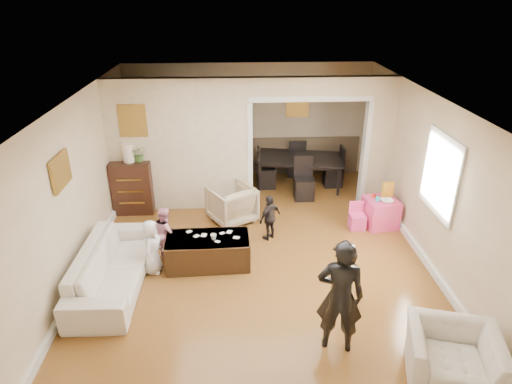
{
  "coord_description": "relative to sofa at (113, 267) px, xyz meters",
  "views": [
    {
      "loc": [
        -0.32,
        -6.24,
        4.08
      ],
      "look_at": [
        0.0,
        0.2,
        1.05
      ],
      "focal_mm": 30.71,
      "sensor_mm": 36.0,
      "label": 1
    }
  ],
  "objects": [
    {
      "name": "floor",
      "position": [
        2.18,
        0.75,
        -0.32
      ],
      "size": [
        7.0,
        7.0,
        0.0
      ],
      "primitive_type": "plane",
      "color": "#945A26",
      "rests_on": "ground"
    },
    {
      "name": "partition_left",
      "position": [
        0.8,
        2.55,
        0.98
      ],
      "size": [
        2.75,
        0.18,
        2.6
      ],
      "primitive_type": "cube",
      "color": "beige",
      "rests_on": "ground"
    },
    {
      "name": "partition_right",
      "position": [
        4.65,
        2.55,
        0.98
      ],
      "size": [
        0.55,
        0.18,
        2.6
      ],
      "primitive_type": "cube",
      "color": "beige",
      "rests_on": "ground"
    },
    {
      "name": "partition_header",
      "position": [
        3.28,
        2.55,
        2.1
      ],
      "size": [
        2.22,
        0.18,
        0.35
      ],
      "primitive_type": "cube",
      "color": "beige",
      "rests_on": "partition_right"
    },
    {
      "name": "window_pane",
      "position": [
        4.91,
        0.35,
        1.23
      ],
      "size": [
        0.03,
        0.95,
        1.1
      ],
      "primitive_type": "cube",
      "color": "white",
      "rests_on": "ground"
    },
    {
      "name": "framed_art_partition",
      "position": [
        -0.02,
        2.45,
        1.53
      ],
      "size": [
        0.45,
        0.03,
        0.55
      ],
      "primitive_type": "cube",
      "color": "brown",
      "rests_on": "partition_left"
    },
    {
      "name": "framed_art_sofa_wall",
      "position": [
        -0.53,
        0.15,
        1.48
      ],
      "size": [
        0.03,
        0.55,
        0.4
      ],
      "primitive_type": "cube",
      "color": "brown"
    },
    {
      "name": "framed_art_alcove",
      "position": [
        3.28,
        4.19,
        1.38
      ],
      "size": [
        0.45,
        0.03,
        0.55
      ],
      "primitive_type": "cube",
      "color": "brown"
    },
    {
      "name": "sofa",
      "position": [
        0.0,
        0.0,
        0.0
      ],
      "size": [
        0.9,
        2.23,
        0.65
      ],
      "primitive_type": "imported",
      "rotation": [
        0.0,
        0.0,
        1.55
      ],
      "color": "silver",
      "rests_on": "ground"
    },
    {
      "name": "armchair_back",
      "position": [
        1.77,
        1.92,
        0.03
      ],
      "size": [
        1.05,
        1.05,
        0.71
      ],
      "primitive_type": "imported",
      "rotation": [
        0.0,
        0.0,
        3.69
      ],
      "color": "tan",
      "rests_on": "ground"
    },
    {
      "name": "armchair_front",
      "position": [
        4.23,
        -1.96,
        -0.01
      ],
      "size": [
        1.16,
        1.08,
        0.63
      ],
      "primitive_type": "imported",
      "rotation": [
        0.0,
        0.0,
        -0.27
      ],
      "color": "silver",
      "rests_on": "ground"
    },
    {
      "name": "dresser",
      "position": [
        -0.17,
        2.42,
        0.21
      ],
      "size": [
        0.77,
        0.43,
        1.06
      ],
      "primitive_type": "cube",
      "color": "#381910",
      "rests_on": "ground"
    },
    {
      "name": "table_lamp",
      "position": [
        -0.17,
        2.42,
        0.92
      ],
      "size": [
        0.22,
        0.22,
        0.36
      ],
      "primitive_type": "cylinder",
      "color": "beige",
      "rests_on": "dresser"
    },
    {
      "name": "potted_plant",
      "position": [
        0.03,
        2.42,
        0.9
      ],
      "size": [
        0.29,
        0.25,
        0.32
      ],
      "primitive_type": "imported",
      "color": "#446A2F",
      "rests_on": "dresser"
    },
    {
      "name": "coffee_table",
      "position": [
        1.38,
        0.47,
        -0.08
      ],
      "size": [
        1.34,
        0.71,
        0.49
      ],
      "primitive_type": "cube",
      "rotation": [
        0.0,
        0.0,
        0.05
      ],
      "color": "#3D2613",
      "rests_on": "ground"
    },
    {
      "name": "coffee_cup",
      "position": [
        1.48,
        0.42,
        0.21
      ],
      "size": [
        0.1,
        0.1,
        0.09
      ],
      "primitive_type": "imported",
      "rotation": [
        0.0,
        0.0,
        0.05
      ],
      "color": "silver",
      "rests_on": "coffee_table"
    },
    {
      "name": "play_table",
      "position": [
        4.53,
        1.61,
        -0.06
      ],
      "size": [
        0.64,
        0.64,
        0.53
      ],
      "primitive_type": "cube",
      "rotation": [
        0.0,
        0.0,
        0.15
      ],
      "color": "#ED3E7E",
      "rests_on": "ground"
    },
    {
      "name": "cereal_box",
      "position": [
        4.65,
        1.71,
        0.36
      ],
      "size": [
        0.21,
        0.1,
        0.3
      ],
      "primitive_type": "cube",
      "rotation": [
        0.0,
        0.0,
        0.15
      ],
      "color": "yellow",
      "rests_on": "play_table"
    },
    {
      "name": "cyan_cup",
      "position": [
        4.43,
        1.56,
        0.25
      ],
      "size": [
        0.08,
        0.08,
        0.08
      ],
      "primitive_type": "cylinder",
      "color": "#29C6D0",
      "rests_on": "play_table"
    },
    {
      "name": "toy_block",
      "position": [
        4.41,
        1.73,
        0.24
      ],
      "size": [
        0.1,
        0.09,
        0.05
      ],
      "primitive_type": "cube",
      "rotation": [
        0.0,
        0.0,
        0.5
      ],
      "color": "red",
      "rests_on": "play_table"
    },
    {
      "name": "play_bowl",
      "position": [
        4.58,
        1.49,
        0.24
      ],
      "size": [
        0.26,
        0.26,
        0.06
      ],
      "primitive_type": "imported",
      "rotation": [
        0.0,
        0.0,
        0.15
      ],
      "color": "white",
      "rests_on": "play_table"
    },
    {
      "name": "dining_table",
      "position": [
        3.28,
        3.48,
        0.01
      ],
      "size": [
        2.06,
        1.4,
        0.66
      ],
      "primitive_type": "imported",
      "rotation": [
        0.0,
        0.0,
        -0.19
      ],
      "color": "black",
      "rests_on": "ground"
    },
    {
      "name": "adult_person",
      "position": [
        3.05,
        -1.4,
        0.44
      ],
      "size": [
        0.63,
        0.48,
        1.53
      ],
      "primitive_type": "imported",
      "rotation": [
        0.0,
        0.0,
        2.91
      ],
      "color": "black",
      "rests_on": "ground"
    },
    {
      "name": "child_kneel_a",
      "position": [
        0.53,
        0.32,
        0.12
      ],
      "size": [
        0.34,
        0.47,
        0.89
      ],
      "primitive_type": "imported",
      "rotation": [
        0.0,
        0.0,
        1.44
      ],
      "color": "white",
      "rests_on": "ground"
    },
    {
      "name": "child_kneel_b",
      "position": [
        0.68,
        0.77,
        0.12
      ],
      "size": [
        0.47,
        0.53,
        0.88
      ],
      "primitive_type": "imported",
      "rotation": [
        0.0,
        0.0,
        1.97
      ],
      "color": "pink",
      "rests_on": "ground"
    },
    {
      "name": "child_toddler",
      "position": [
        2.43,
        1.22,
        0.1
      ],
      "size": [
        0.5,
        0.48,
        0.84
      ],
      "primitive_type": "imported",
      "rotation": [
        0.0,
        0.0,
        -2.4
      ],
      "color": "black",
      "rests_on": "ground"
    },
    {
      "name": "craft_papers",
      "position": [
        1.48,
        0.56,
        0.17
      ],
      "size": [
        0.87,
        0.43,
        0.0
      ],
      "color": "white",
      "rests_on": "coffee_table"
    }
  ]
}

